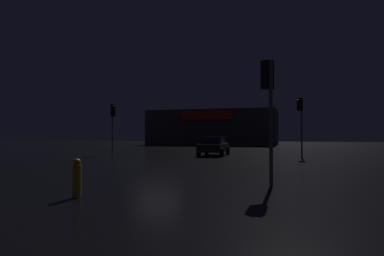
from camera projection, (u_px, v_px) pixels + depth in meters
The scene contains 7 objects.
ground_plane at pixel (158, 163), 18.42m from camera, with size 120.00×120.00×0.00m, color black.
store_building at pixel (213, 128), 51.99m from camera, with size 19.27×9.04×5.29m.
traffic_signal_main at pixel (300, 113), 23.07m from camera, with size 0.42×0.42×4.11m.
traffic_signal_opposite at pixel (113, 116), 26.51m from camera, with size 0.42×0.42×3.99m.
traffic_signal_cross_right at pixel (268, 91), 10.37m from camera, with size 0.42×0.42×3.89m.
car_near at pixel (214, 146), 25.04m from camera, with size 2.02×4.10×1.44m.
fire_hydrant at pixel (77, 178), 8.43m from camera, with size 0.22×0.22×0.99m.
Camera 1 is at (7.24, -17.08, 1.59)m, focal length 31.25 mm.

